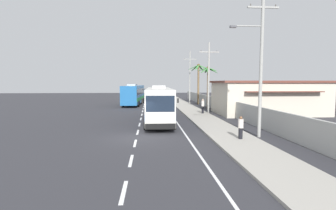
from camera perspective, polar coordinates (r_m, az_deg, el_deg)
ground_plane at (r=18.30m, az=-7.22°, el=-7.36°), size 160.00×160.00×0.00m
sidewalk_kerb at (r=28.71m, az=7.52°, el=-2.67°), size 3.20×90.00×0.14m
lane_markings at (r=32.99m, az=-2.04°, el=-1.74°), size 3.82×71.43×0.01m
boundary_wall at (r=33.41m, az=12.53°, el=-0.19°), size 0.24×60.00×1.84m
coach_bus_foreground at (r=25.09m, az=-2.07°, el=0.46°), size 3.00×12.16×3.66m
coach_bus_far_lane at (r=44.51m, az=-7.88°, el=2.47°), size 3.70×11.95×3.70m
motorcycle_beside_bus at (r=33.45m, az=0.41°, el=-0.51°), size 0.56×1.96×1.62m
pedestrian_near_kerb at (r=31.27m, az=7.95°, el=-0.20°), size 0.36×0.36×1.77m
pedestrian_midwalk at (r=17.65m, az=16.28°, el=-4.89°), size 0.36×0.36×1.54m
utility_pole_nearest at (r=19.09m, az=20.36°, el=9.54°), size 3.45×0.24×10.37m
utility_pole_mid at (r=32.85m, az=9.28°, el=6.51°), size 2.59×0.24×9.09m
utility_pole_far at (r=47.17m, az=5.01°, el=6.52°), size 2.42×0.24×9.80m
palm_nearest at (r=38.75m, az=9.17°, el=5.84°), size 3.05×3.00×6.45m
palm_second at (r=45.87m, az=6.98°, el=6.40°), size 3.83×3.32×7.35m
roadside_building at (r=33.81m, az=21.79°, el=1.64°), size 13.35×8.10×4.17m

